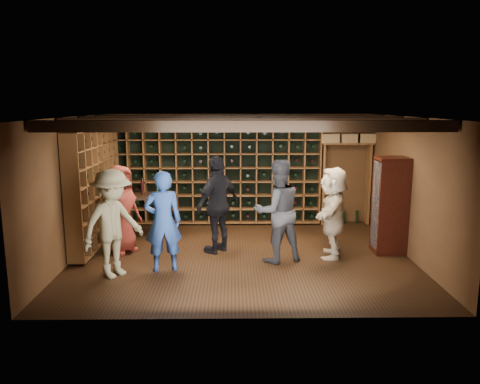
{
  "coord_description": "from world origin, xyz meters",
  "views": [
    {
      "loc": [
        -0.16,
        -8.12,
        2.73
      ],
      "look_at": [
        -0.03,
        0.2,
        1.15
      ],
      "focal_mm": 35.0,
      "sensor_mm": 36.0,
      "label": 1
    }
  ],
  "objects_px": {
    "guest_red_floral": "(121,209)",
    "tasting_table": "(146,200)",
    "guest_woman_black": "(218,205)",
    "guest_beige": "(333,212)",
    "man_grey_suit": "(277,211)",
    "guest_khaki": "(113,224)",
    "display_cabinet": "(390,207)",
    "man_blue_shirt": "(163,221)"
  },
  "relations": [
    {
      "from": "guest_woman_black",
      "to": "guest_red_floral",
      "type": "bearing_deg",
      "value": -49.77
    },
    {
      "from": "display_cabinet",
      "to": "man_blue_shirt",
      "type": "relative_size",
      "value": 1.05
    },
    {
      "from": "display_cabinet",
      "to": "man_grey_suit",
      "type": "distance_m",
      "value": 2.15
    },
    {
      "from": "man_grey_suit",
      "to": "guest_woman_black",
      "type": "distance_m",
      "value": 1.18
    },
    {
      "from": "guest_woman_black",
      "to": "guest_beige",
      "type": "distance_m",
      "value": 2.09
    },
    {
      "from": "man_blue_shirt",
      "to": "guest_beige",
      "type": "bearing_deg",
      "value": -179.1
    },
    {
      "from": "guest_woman_black",
      "to": "tasting_table",
      "type": "distance_m",
      "value": 1.76
    },
    {
      "from": "display_cabinet",
      "to": "guest_woman_black",
      "type": "height_order",
      "value": "guest_woman_black"
    },
    {
      "from": "guest_red_floral",
      "to": "tasting_table",
      "type": "height_order",
      "value": "guest_red_floral"
    },
    {
      "from": "man_blue_shirt",
      "to": "guest_woman_black",
      "type": "distance_m",
      "value": 1.32
    },
    {
      "from": "display_cabinet",
      "to": "guest_beige",
      "type": "distance_m",
      "value": 1.11
    },
    {
      "from": "man_grey_suit",
      "to": "guest_woman_black",
      "type": "xyz_separation_m",
      "value": [
        -1.05,
        0.54,
        0.0
      ]
    },
    {
      "from": "guest_woman_black",
      "to": "tasting_table",
      "type": "height_order",
      "value": "guest_woman_black"
    },
    {
      "from": "guest_beige",
      "to": "guest_khaki",
      "type": "bearing_deg",
      "value": -60.27
    },
    {
      "from": "tasting_table",
      "to": "guest_beige",
      "type": "bearing_deg",
      "value": -38.62
    },
    {
      "from": "display_cabinet",
      "to": "man_grey_suit",
      "type": "height_order",
      "value": "man_grey_suit"
    },
    {
      "from": "display_cabinet",
      "to": "man_blue_shirt",
      "type": "xyz_separation_m",
      "value": [
        -4.02,
        -0.9,
        -0.02
      ]
    },
    {
      "from": "guest_khaki",
      "to": "guest_beige",
      "type": "height_order",
      "value": "guest_khaki"
    },
    {
      "from": "display_cabinet",
      "to": "guest_khaki",
      "type": "bearing_deg",
      "value": -166.59
    },
    {
      "from": "guest_khaki",
      "to": "display_cabinet",
      "type": "bearing_deg",
      "value": -38.12
    },
    {
      "from": "guest_woman_black",
      "to": "guest_khaki",
      "type": "bearing_deg",
      "value": -12.76
    },
    {
      "from": "guest_red_floral",
      "to": "tasting_table",
      "type": "bearing_deg",
      "value": 20.14
    },
    {
      "from": "guest_khaki",
      "to": "guest_beige",
      "type": "relative_size",
      "value": 1.06
    },
    {
      "from": "man_blue_shirt",
      "to": "tasting_table",
      "type": "xyz_separation_m",
      "value": [
        -0.63,
        1.91,
        -0.04
      ]
    },
    {
      "from": "man_blue_shirt",
      "to": "guest_red_floral",
      "type": "height_order",
      "value": "man_blue_shirt"
    },
    {
      "from": "man_blue_shirt",
      "to": "guest_woman_black",
      "type": "bearing_deg",
      "value": -143.75
    },
    {
      "from": "man_grey_suit",
      "to": "guest_woman_black",
      "type": "height_order",
      "value": "guest_woman_black"
    },
    {
      "from": "display_cabinet",
      "to": "guest_red_floral",
      "type": "xyz_separation_m",
      "value": [
        -4.94,
        0.09,
        -0.04
      ]
    },
    {
      "from": "man_grey_suit",
      "to": "guest_khaki",
      "type": "relative_size",
      "value": 1.04
    },
    {
      "from": "guest_khaki",
      "to": "tasting_table",
      "type": "bearing_deg",
      "value": 35.06
    },
    {
      "from": "guest_beige",
      "to": "tasting_table",
      "type": "height_order",
      "value": "guest_beige"
    },
    {
      "from": "tasting_table",
      "to": "man_grey_suit",
      "type": "bearing_deg",
      "value": -49.68
    },
    {
      "from": "man_blue_shirt",
      "to": "man_grey_suit",
      "type": "xyz_separation_m",
      "value": [
        1.91,
        0.45,
        0.06
      ]
    },
    {
      "from": "guest_khaki",
      "to": "guest_red_floral",
      "type": "bearing_deg",
      "value": 45.88
    },
    {
      "from": "guest_woman_black",
      "to": "guest_beige",
      "type": "bearing_deg",
      "value": 122.31
    },
    {
      "from": "guest_khaki",
      "to": "man_grey_suit",
      "type": "bearing_deg",
      "value": -37.08
    },
    {
      "from": "guest_red_floral",
      "to": "guest_beige",
      "type": "bearing_deg",
      "value": -56.77
    },
    {
      "from": "display_cabinet",
      "to": "guest_khaki",
      "type": "distance_m",
      "value": 4.91
    },
    {
      "from": "display_cabinet",
      "to": "guest_red_floral",
      "type": "distance_m",
      "value": 4.94
    },
    {
      "from": "guest_red_floral",
      "to": "guest_beige",
      "type": "relative_size",
      "value": 1.0
    },
    {
      "from": "man_blue_shirt",
      "to": "guest_red_floral",
      "type": "bearing_deg",
      "value": -59.7
    },
    {
      "from": "display_cabinet",
      "to": "man_grey_suit",
      "type": "relative_size",
      "value": 0.97
    }
  ]
}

